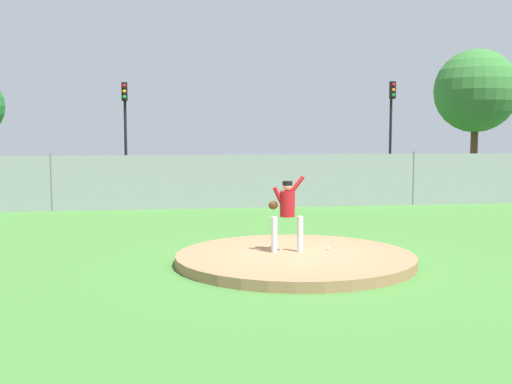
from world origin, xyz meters
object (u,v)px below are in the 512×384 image
at_px(pitcher_youth, 287,208).
at_px(parked_car_charcoal, 105,179).
at_px(parked_car_navy, 262,178).
at_px(traffic_light_near, 125,117).
at_px(baseball, 328,249).
at_px(traffic_light_far, 391,115).

bearing_deg(pitcher_youth, parked_car_charcoal, 110.12).
bearing_deg(parked_car_navy, pitcher_youth, -96.66).
height_order(parked_car_navy, traffic_light_near, traffic_light_near).
bearing_deg(baseball, parked_car_charcoal, 113.60).
height_order(pitcher_youth, traffic_light_near, traffic_light_near).
bearing_deg(traffic_light_far, parked_car_navy, -147.42).
relative_size(pitcher_youth, traffic_light_far, 0.30).
distance_m(pitcher_youth, parked_car_navy, 14.11).
height_order(pitcher_youth, traffic_light_far, traffic_light_far).
height_order(baseball, traffic_light_far, traffic_light_far).
height_order(pitcher_youth, parked_car_navy, pitcher_youth).
distance_m(baseball, traffic_light_far, 20.85).
distance_m(pitcher_youth, traffic_light_near, 19.37).
relative_size(baseball, traffic_light_far, 0.01).
bearing_deg(parked_car_charcoal, traffic_light_far, 19.17).
relative_size(baseball, parked_car_charcoal, 0.02).
height_order(pitcher_youth, baseball, pitcher_youth).
relative_size(baseball, parked_car_navy, 0.02).
distance_m(parked_car_charcoal, traffic_light_far, 15.46).
xyz_separation_m(pitcher_youth, baseball, (0.95, 0.08, -0.91)).
bearing_deg(pitcher_youth, traffic_light_near, 103.53).
bearing_deg(parked_car_charcoal, traffic_light_near, 82.96).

